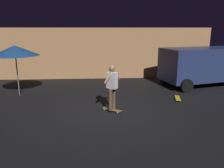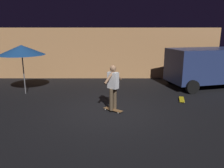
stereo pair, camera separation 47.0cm
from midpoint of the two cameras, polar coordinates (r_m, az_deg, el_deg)
name	(u,v)px [view 2 (the right image)]	position (r m, az deg, el deg)	size (l,w,h in m)	color
ground_plane	(107,112)	(8.30, 0.36, -7.22)	(28.00, 28.00, 0.00)	black
low_building	(104,51)	(15.66, -1.19, 8.60)	(13.99, 4.04, 3.09)	tan
parked_van	(211,65)	(12.93, 25.09, 4.46)	(4.92, 3.14, 2.03)	navy
patio_umbrella	(20,50)	(10.94, -21.42, 8.14)	(2.10, 2.10, 2.30)	slate
skateboard_ridden	(112,110)	(8.37, 1.62, -6.64)	(0.74, 0.63, 0.07)	olive
skateboard_spare	(181,99)	(10.08, 18.55, -3.77)	(0.38, 0.81, 0.07)	gold
skater	(112,84)	(8.08, 1.67, -0.10)	(0.67, 0.83, 1.67)	brown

